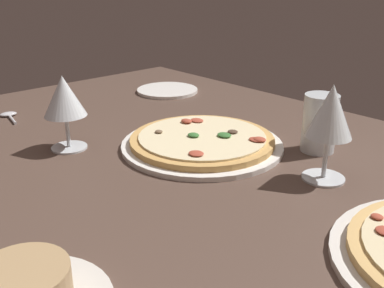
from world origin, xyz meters
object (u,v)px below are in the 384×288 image
object	(u,v)px
pizza_main	(202,142)
wine_glass_near	(64,98)
side_plate	(167,90)
spoon	(9,115)
water_glass	(319,127)
wine_glass_far	(330,115)

from	to	relation	value
pizza_main	wine_glass_near	bearing A→B (deg)	49.02
pizza_main	side_plate	xyz separation A→B (cm)	(38.97, -22.74, -0.76)
pizza_main	spoon	xyz separation A→B (cm)	(46.51, 21.46, -0.75)
wine_glass_near	side_plate	xyz separation A→B (cm)	(21.19, -43.21, -10.11)
water_glass	spoon	xyz separation A→B (cm)	(63.30, 37.34, -4.56)
water_glass	wine_glass_near	bearing A→B (deg)	46.45
wine_glass_near	spoon	size ratio (longest dim) A/B	1.56
spoon	water_glass	bearing A→B (deg)	-149.46
spoon	pizza_main	bearing A→B (deg)	-155.24
spoon	wine_glass_far	bearing A→B (deg)	-159.44
wine_glass_near	water_glass	size ratio (longest dim) A/B	1.30
pizza_main	spoon	size ratio (longest dim) A/B	3.42
pizza_main	side_plate	size ratio (longest dim) A/B	1.84
pizza_main	water_glass	size ratio (longest dim) A/B	2.85
pizza_main	water_glass	bearing A→B (deg)	-136.58
side_plate	spoon	distance (cm)	44.83
wine_glass_near	side_plate	bearing A→B (deg)	-63.88
wine_glass_far	water_glass	bearing A→B (deg)	-52.19
side_plate	wine_glass_far	bearing A→B (deg)	164.78
wine_glass_far	side_plate	size ratio (longest dim) A/B	0.94
wine_glass_near	side_plate	distance (cm)	49.17
pizza_main	side_plate	world-z (taller)	pizza_main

